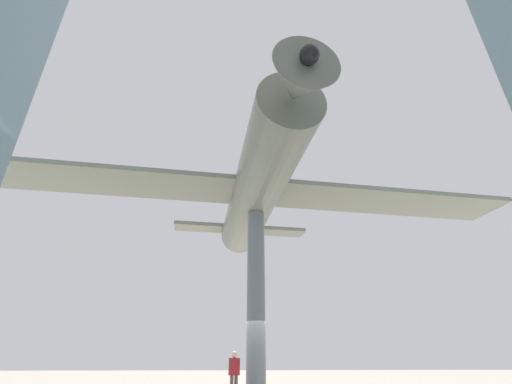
% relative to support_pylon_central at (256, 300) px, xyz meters
% --- Properties ---
extents(support_pylon_central, '(0.63, 0.63, 6.34)m').
position_rel_support_pylon_central_xyz_m(support_pylon_central, '(0.00, 0.00, 0.00)').
color(support_pylon_central, slate).
rests_on(support_pylon_central, ground_plane).
extents(suspended_airplane, '(21.01, 12.56, 3.27)m').
position_rel_support_pylon_central_xyz_m(suspended_airplane, '(-0.02, 0.23, 4.11)').
color(suspended_airplane, slate).
rests_on(suspended_airplane, support_pylon_central).
extents(visitor_person, '(0.45, 0.34, 1.67)m').
position_rel_support_pylon_central_xyz_m(visitor_person, '(0.65, -3.32, -2.21)').
color(visitor_person, '#4C4238').
rests_on(visitor_person, ground_plane).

